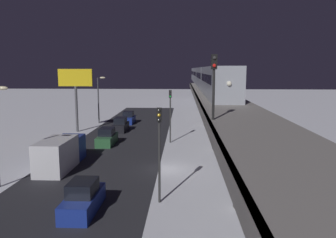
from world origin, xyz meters
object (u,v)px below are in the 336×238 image
at_px(traffic_light_near, 159,141).
at_px(box_truck, 61,153).
at_px(sedan_black, 121,125).
at_px(traffic_light_mid, 170,108).
at_px(sedan_blue_2, 128,118).
at_px(commercial_billboard, 76,84).
at_px(sedan_blue, 83,199).
at_px(sedan_green, 107,138).
at_px(rail_signal, 214,75).
at_px(subway_train, 203,76).

bearing_deg(traffic_light_near, box_truck, -38.27).
xyz_separation_m(sedan_black, traffic_light_mid, (-7.50, 7.36, 3.40)).
height_order(sedan_blue_2, commercial_billboard, commercial_billboard).
bearing_deg(sedan_blue, sedan_black, 95.88).
distance_m(sedan_blue, box_truck, 10.29).
bearing_deg(sedan_black, sedan_green, 90.00).
height_order(sedan_blue, traffic_light_mid, traffic_light_mid).
height_order(sedan_green, box_truck, box_truck).
bearing_deg(traffic_light_mid, rail_signal, 100.19).
distance_m(sedan_blue, commercial_billboard, 28.49).
bearing_deg(sedan_green, sedan_black, -90.00).
height_order(traffic_light_mid, commercial_billboard, commercial_billboard).
bearing_deg(sedan_black, sedan_blue, 95.88).
bearing_deg(traffic_light_near, subway_train, -97.02).
xyz_separation_m(rail_signal, sedan_blue, (8.10, 0.90, -7.68)).
bearing_deg(rail_signal, sedan_blue_2, -71.81).
bearing_deg(commercial_billboard, traffic_light_near, 118.75).
height_order(sedan_blue, traffic_light_near, traffic_light_near).
bearing_deg(sedan_blue_2, traffic_light_near, 103.00).
bearing_deg(box_truck, sedan_blue_2, -94.57).
bearing_deg(commercial_billboard, box_truck, 103.34).
distance_m(sedan_blue, traffic_light_mid, 20.66).
bearing_deg(traffic_light_near, sedan_blue_2, -77.00).
height_order(rail_signal, sedan_green, rail_signal).
relative_size(sedan_blue_2, traffic_light_near, 0.66).
xyz_separation_m(sedan_green, traffic_light_near, (-7.50, 17.01, 3.40)).
distance_m(subway_train, traffic_light_near, 45.28).
height_order(subway_train, sedan_black, subway_train).
relative_size(subway_train, sedan_blue, 16.36).
bearing_deg(sedan_black, traffic_light_near, 106.33).
distance_m(subway_train, sedan_blue_2, 19.14).
height_order(rail_signal, sedan_black, rail_signal).
height_order(box_truck, traffic_light_near, traffic_light_near).
relative_size(sedan_green, sedan_blue, 1.00).
bearing_deg(sedan_green, subway_train, -115.09).
bearing_deg(commercial_billboard, sedan_blue_2, -128.39).
bearing_deg(subway_train, sedan_black, 55.87).
xyz_separation_m(sedan_green, sedan_blue_2, (-0.00, -15.49, -0.00)).
height_order(subway_train, sedan_blue_2, subway_train).
xyz_separation_m(subway_train, rail_signal, (2.11, 45.50, 0.95)).
distance_m(sedan_green, traffic_light_near, 18.90).
bearing_deg(subway_train, rail_signal, 87.34).
distance_m(subway_train, sedan_blue, 47.99).
bearing_deg(box_truck, sedan_green, -101.87).
height_order(rail_signal, traffic_light_mid, rail_signal).
xyz_separation_m(sedan_blue_2, traffic_light_near, (-7.50, 32.50, 3.40)).
bearing_deg(commercial_billboard, traffic_light_mid, 154.28).
bearing_deg(box_truck, rail_signal, 147.64).
xyz_separation_m(rail_signal, sedan_blue_2, (10.90, -33.18, -7.68)).
bearing_deg(traffic_light_near, traffic_light_mid, -90.00).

